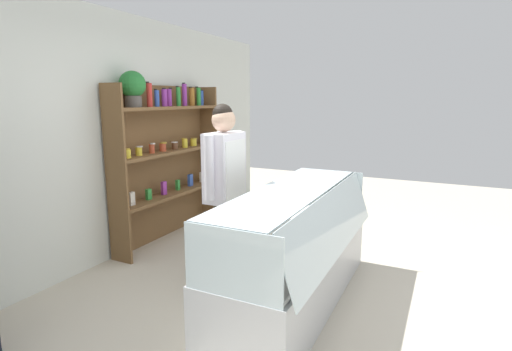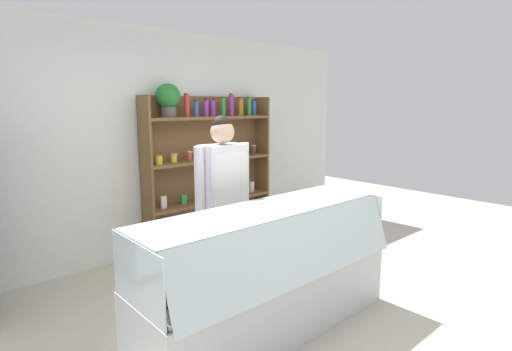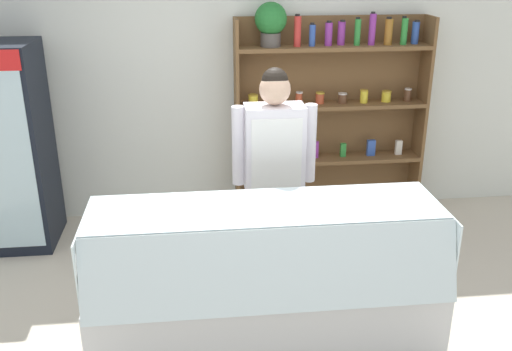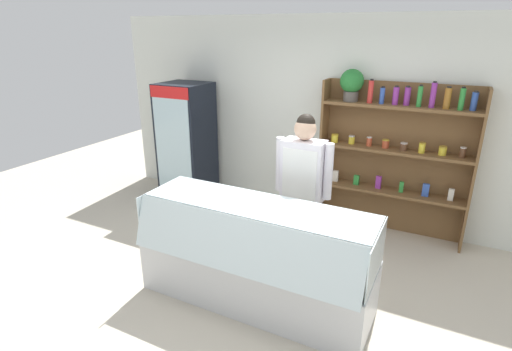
% 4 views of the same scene
% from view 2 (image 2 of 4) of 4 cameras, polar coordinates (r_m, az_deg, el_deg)
% --- Properties ---
extents(ground_plane, '(12.00, 12.00, 0.00)m').
position_cam_2_polar(ground_plane, '(3.63, 1.35, -20.02)').
color(ground_plane, beige).
extents(back_wall, '(6.80, 0.10, 2.70)m').
position_cam_2_polar(back_wall, '(4.95, -15.85, 4.25)').
color(back_wall, silver).
rests_on(back_wall, ground).
extents(shelving_unit, '(1.82, 0.29, 2.06)m').
position_cam_2_polar(shelving_unit, '(5.18, -7.47, 2.80)').
color(shelving_unit, brown).
rests_on(shelving_unit, ground).
extents(deli_display_case, '(2.22, 0.79, 1.01)m').
position_cam_2_polar(deli_display_case, '(3.38, 1.60, -16.41)').
color(deli_display_case, silver).
rests_on(deli_display_case, ground).
extents(shop_clerk, '(0.62, 0.25, 1.72)m').
position_cam_2_polar(shop_clerk, '(3.81, -4.67, -1.94)').
color(shop_clerk, '#4C4233').
rests_on(shop_clerk, ground).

